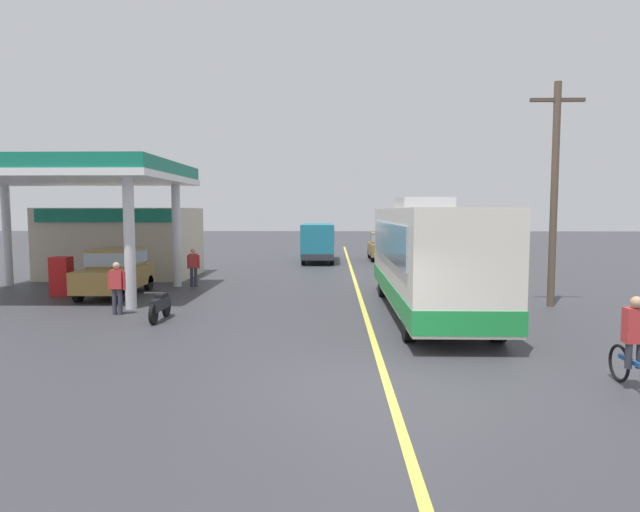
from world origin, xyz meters
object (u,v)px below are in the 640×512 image
object	(u,v)px
minibus_opposing_lane	(318,239)
pedestrian_near_pump	(117,285)
pedestrian_by_shop	(194,265)
car_trailing_behind_bus	(382,245)
car_at_pump	(116,269)
cyclist_on_shoulder	(635,348)
coach_bus_main	(427,259)
motorcycle_parked_forecourt	(160,305)

from	to	relation	value
minibus_opposing_lane	pedestrian_near_pump	bearing A→B (deg)	-107.68
pedestrian_by_shop	car_trailing_behind_bus	distance (m)	16.28
car_at_pump	cyclist_on_shoulder	size ratio (longest dim) A/B	2.31
minibus_opposing_lane	pedestrian_near_pump	distance (m)	19.16
pedestrian_by_shop	car_at_pump	bearing A→B (deg)	-131.58
coach_bus_main	minibus_opposing_lane	xyz separation A→B (m)	(-3.94, 17.62, -0.25)
pedestrian_by_shop	cyclist_on_shoulder	bearing A→B (deg)	-49.52
minibus_opposing_lane	cyclist_on_shoulder	size ratio (longest dim) A/B	3.37
coach_bus_main	car_trailing_behind_bus	bearing A→B (deg)	89.16
car_trailing_behind_bus	motorcycle_parked_forecourt	bearing A→B (deg)	-112.18
coach_bus_main	car_at_pump	world-z (taller)	coach_bus_main
minibus_opposing_lane	car_trailing_behind_bus	distance (m)	4.54
cyclist_on_shoulder	car_at_pump	bearing A→B (deg)	141.86
minibus_opposing_lane	cyclist_on_shoulder	world-z (taller)	minibus_opposing_lane
cyclist_on_shoulder	pedestrian_by_shop	world-z (taller)	cyclist_on_shoulder
car_trailing_behind_bus	cyclist_on_shoulder	bearing A→B (deg)	-85.40
coach_bus_main	pedestrian_by_shop	bearing A→B (deg)	147.04
car_at_pump	cyclist_on_shoulder	world-z (taller)	car_at_pump
car_at_pump	pedestrian_by_shop	xyz separation A→B (m)	(2.32, 2.61, -0.08)
motorcycle_parked_forecourt	car_trailing_behind_bus	distance (m)	22.32
cyclist_on_shoulder	car_trailing_behind_bus	xyz separation A→B (m)	(-2.15, 26.78, 0.23)
coach_bus_main	car_at_pump	xyz separation A→B (m)	(-11.33, 3.24, -0.71)
cyclist_on_shoulder	pedestrian_near_pump	xyz separation A→B (m)	(-12.19, 6.95, 0.15)
cyclist_on_shoulder	motorcycle_parked_forecourt	distance (m)	12.23
coach_bus_main	pedestrian_near_pump	bearing A→B (deg)	-176.33
minibus_opposing_lane	pedestrian_near_pump	size ratio (longest dim) A/B	3.69
coach_bus_main	pedestrian_by_shop	world-z (taller)	coach_bus_main
cyclist_on_shoulder	pedestrian_near_pump	size ratio (longest dim) A/B	1.10
car_trailing_behind_bus	minibus_opposing_lane	bearing A→B (deg)	-159.41
motorcycle_parked_forecourt	car_trailing_behind_bus	bearing A→B (deg)	67.82
pedestrian_near_pump	car_at_pump	bearing A→B (deg)	112.17
cyclist_on_shoulder	motorcycle_parked_forecourt	xyz separation A→B (m)	(-10.58, 6.12, -0.34)
pedestrian_near_pump	pedestrian_by_shop	distance (m)	6.51
motorcycle_parked_forecourt	car_trailing_behind_bus	size ratio (longest dim) A/B	0.43
pedestrian_near_pump	car_trailing_behind_bus	world-z (taller)	car_trailing_behind_bus
cyclist_on_shoulder	coach_bus_main	bearing A→B (deg)	107.82
coach_bus_main	pedestrian_near_pump	world-z (taller)	coach_bus_main
car_trailing_behind_bus	car_at_pump	bearing A→B (deg)	-126.02
motorcycle_parked_forecourt	pedestrian_near_pump	distance (m)	1.88
cyclist_on_shoulder	car_trailing_behind_bus	size ratio (longest dim) A/B	0.43
car_at_pump	minibus_opposing_lane	size ratio (longest dim) A/B	0.69
minibus_opposing_lane	cyclist_on_shoulder	xyz separation A→B (m)	(6.38, -25.20, -0.69)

